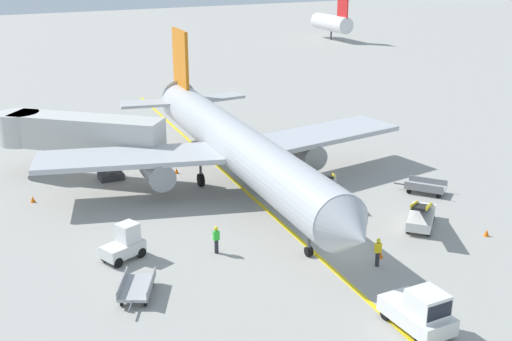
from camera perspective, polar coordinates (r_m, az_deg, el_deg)
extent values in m
plane|color=#9E9B93|center=(39.09, 7.30, -7.17)|extent=(300.00, 300.00, 0.00)
cube|color=yellow|center=(42.46, 2.43, -4.79)|extent=(5.67, 79.84, 0.01)
cylinder|color=#B2B5BA|center=(47.14, -1.62, 2.17)|extent=(5.31, 30.15, 3.30)
cone|color=#B2B5BA|center=(33.47, 8.41, -5.39)|extent=(3.39, 2.61, 3.23)
cone|color=#B2B5BA|center=(62.15, -7.09, 6.60)|extent=(3.32, 3.00, 3.14)
cube|color=#B2B5BA|center=(51.56, 5.58, 3.12)|extent=(13.49, 6.20, 0.36)
cylinder|color=gray|center=(50.27, 4.43, 1.54)|extent=(2.11, 3.32, 1.90)
cube|color=#B2B5BA|center=(46.67, -10.90, 1.12)|extent=(13.71, 7.78, 0.36)
cylinder|color=gray|center=(46.39, -8.59, -0.16)|extent=(2.11, 3.32, 1.90)
cube|color=orange|center=(59.18, -6.59, 9.59)|extent=(0.55, 4.01, 5.20)
cube|color=#B2B5BA|center=(60.39, -3.61, 6.34)|extent=(5.35, 2.57, 0.24)
cube|color=#B2B5BA|center=(58.78, -9.17, 5.78)|extent=(5.54, 3.22, 0.24)
cylinder|color=#4C4C51|center=(37.97, 4.66, -5.29)|extent=(0.20, 0.20, 3.12)
cylinder|color=black|center=(38.52, 4.61, -7.02)|extent=(0.39, 0.58, 0.56)
cylinder|color=#4C4C51|center=(50.26, -0.08, 1.01)|extent=(0.20, 0.20, 3.12)
cylinder|color=black|center=(50.61, -0.08, -0.16)|extent=(0.41, 0.98, 0.96)
cylinder|color=#4C4C51|center=(48.84, -4.85, 0.38)|extent=(0.20, 0.20, 3.12)
cylinder|color=black|center=(49.20, -4.82, -0.81)|extent=(0.41, 0.98, 0.96)
cube|color=black|center=(34.90, 6.78, -3.62)|extent=(2.87, 1.19, 0.60)
cube|color=beige|center=(51.51, -14.57, 3.20)|extent=(10.82, 9.76, 2.50)
cylinder|color=beige|center=(54.41, -19.88, 3.51)|extent=(3.20, 3.20, 2.50)
cylinder|color=#59595B|center=(51.39, -12.57, 0.49)|extent=(0.56, 0.56, 2.35)
cube|color=#333338|center=(51.69, -12.50, -0.48)|extent=(1.80, 1.40, 0.50)
cube|color=silver|center=(32.46, 13.79, -12.09)|extent=(1.98, 3.64, 0.80)
cube|color=silver|center=(31.59, 14.69, -11.11)|extent=(1.56, 1.65, 1.10)
cube|color=black|center=(31.12, 15.65, -11.70)|extent=(1.43, 0.11, 0.77)
cylinder|color=black|center=(32.39, 16.33, -13.24)|extent=(0.23, 0.60, 0.60)
cylinder|color=black|center=(31.42, 14.13, -14.12)|extent=(0.23, 0.60, 0.60)
cylinder|color=black|center=(33.93, 13.38, -11.36)|extent=(0.23, 0.60, 0.60)
cylinder|color=black|center=(33.01, 11.20, -12.12)|extent=(0.23, 0.60, 0.60)
cube|color=silver|center=(38.58, -11.50, -6.71)|extent=(2.71, 2.11, 0.70)
cube|color=silver|center=(38.43, -11.09, -5.31)|extent=(1.39, 1.37, 1.10)
cube|color=black|center=(38.71, -10.49, -5.08)|extent=(0.44, 0.93, 0.77)
cylinder|color=black|center=(39.59, -10.99, -6.54)|extent=(0.64, 0.43, 0.60)
cylinder|color=black|center=(38.79, -9.97, -7.04)|extent=(0.64, 0.43, 0.60)
cylinder|color=black|center=(38.71, -12.96, -7.31)|extent=(0.64, 0.43, 0.60)
cylinder|color=black|center=(37.89, -11.96, -7.84)|extent=(0.64, 0.43, 0.60)
cube|color=silver|center=(43.42, 14.17, -3.98)|extent=(3.76, 3.73, 0.60)
cylinder|color=black|center=(42.28, 14.82, -5.13)|extent=(0.58, 0.58, 0.60)
cylinder|color=black|center=(42.36, 13.10, -4.93)|extent=(0.58, 0.58, 0.60)
cylinder|color=black|center=(44.73, 15.12, -3.78)|extent=(0.58, 0.58, 0.60)
cylinder|color=black|center=(44.80, 13.50, -3.60)|extent=(0.58, 0.58, 0.60)
cube|color=black|center=(42.51, 14.20, -3.10)|extent=(4.19, 4.14, 1.76)
cube|color=yellow|center=(42.44, 14.81, -3.02)|extent=(3.64, 3.57, 1.84)
cube|color=yellow|center=(42.49, 13.61, -2.88)|extent=(3.64, 3.57, 1.84)
cube|color=silver|center=(47.68, 6.12, -1.36)|extent=(3.27, 4.02, 0.60)
cylinder|color=black|center=(46.56, 6.91, -2.30)|extent=(0.50, 0.63, 0.60)
cylinder|color=black|center=(46.54, 5.34, -2.25)|extent=(0.50, 0.63, 0.60)
cylinder|color=black|center=(49.05, 6.84, -1.16)|extent=(0.50, 0.63, 0.60)
cylinder|color=black|center=(49.02, 5.35, -1.12)|extent=(0.50, 0.63, 0.60)
cube|color=black|center=(46.79, 6.17, -0.52)|extent=(3.38, 4.73, 1.76)
cube|color=yellow|center=(46.76, 6.72, -0.40)|extent=(2.70, 4.32, 1.84)
cube|color=yellow|center=(46.74, 5.62, -0.37)|extent=(2.70, 4.32, 1.84)
cube|color=#A5A5A8|center=(34.86, -10.31, -9.99)|extent=(2.60, 3.18, 0.16)
cube|color=#4C4C51|center=(33.30, -10.88, -11.56)|extent=(0.48, 0.84, 0.08)
cylinder|color=#4C4C51|center=(32.92, -11.03, -11.96)|extent=(0.12, 0.12, 0.05)
cube|color=gray|center=(34.61, -9.09, -9.67)|extent=(1.32, 2.53, 0.50)
cube|color=gray|center=(34.88, -11.56, -9.59)|extent=(1.32, 2.53, 0.50)
cylinder|color=black|center=(33.99, -9.58, -11.27)|extent=(0.27, 0.38, 0.36)
cylinder|color=black|center=(34.21, -11.60, -11.19)|extent=(0.27, 0.38, 0.36)
cylinder|color=black|center=(35.78, -9.02, -9.57)|extent=(0.27, 0.38, 0.36)
cylinder|color=black|center=(36.00, -10.93, -9.51)|extent=(0.27, 0.38, 0.36)
cube|color=#A5A5A8|center=(49.17, 14.54, -1.44)|extent=(2.91, 3.13, 0.16)
cube|color=#4C4C51|center=(49.50, 12.44, -1.15)|extent=(0.62, 0.76, 0.08)
cylinder|color=#4C4C51|center=(49.60, 11.94, -1.08)|extent=(0.12, 0.12, 0.05)
cube|color=gray|center=(48.39, 14.38, -1.45)|extent=(1.78, 2.24, 0.50)
cube|color=gray|center=(49.78, 14.73, -0.89)|extent=(1.78, 2.24, 0.50)
cylinder|color=black|center=(48.88, 13.17, -1.77)|extent=(0.32, 0.36, 0.36)
cylinder|color=black|center=(49.99, 13.47, -1.32)|extent=(0.32, 0.36, 0.36)
cylinder|color=black|center=(48.54, 15.58, -2.14)|extent=(0.32, 0.36, 0.36)
cylinder|color=black|center=(49.65, 15.83, -1.68)|extent=(0.32, 0.36, 0.36)
cylinder|color=#26262D|center=(37.81, 10.51, -7.58)|extent=(0.24, 0.24, 0.85)
cube|color=yellow|center=(37.50, 10.57, -6.62)|extent=(0.36, 0.22, 0.56)
sphere|color=tan|center=(37.34, 10.61, -6.08)|extent=(0.20, 0.20, 0.20)
sphere|color=yellow|center=(37.31, 10.62, -6.00)|extent=(0.24, 0.24, 0.24)
cylinder|color=#26262D|center=(38.72, -3.46, -6.60)|extent=(0.24, 0.24, 0.85)
cube|color=green|center=(38.42, -3.48, -5.66)|extent=(0.36, 0.22, 0.56)
sphere|color=#9E7051|center=(38.26, -3.49, -5.13)|extent=(0.20, 0.20, 0.20)
sphere|color=yellow|center=(38.23, -3.49, -5.05)|extent=(0.24, 0.24, 0.24)
cone|color=orange|center=(48.64, -18.84, -2.38)|extent=(0.36, 0.36, 0.44)
cone|color=orange|center=(43.31, 19.42, -5.13)|extent=(0.36, 0.36, 0.44)
cone|color=orange|center=(52.12, -6.93, -0.02)|extent=(0.36, 0.36, 0.44)
cone|color=orange|center=(46.77, 0.90, -2.16)|extent=(0.36, 0.36, 0.44)
cone|color=orange|center=(38.86, 10.76, -7.17)|extent=(0.36, 0.36, 0.44)
cylinder|color=silver|center=(125.69, 6.59, 12.62)|extent=(3.00, 10.00, 3.00)
cylinder|color=#3F3F3F|center=(125.97, 6.55, 11.58)|extent=(0.30, 0.30, 1.60)
cube|color=red|center=(122.43, 7.56, 14.06)|extent=(0.24, 3.20, 4.40)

